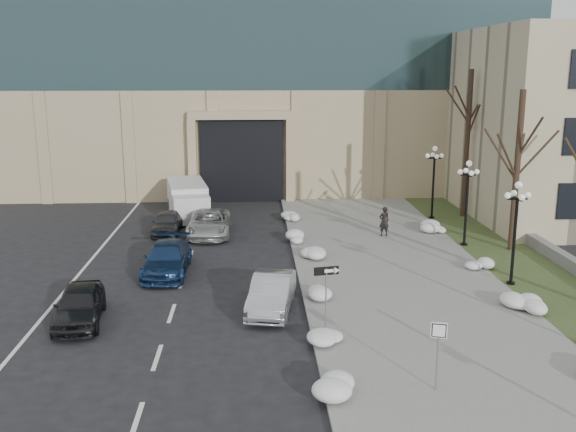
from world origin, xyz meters
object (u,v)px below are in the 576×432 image
car_a (79,305)px  car_c (167,259)px  car_b (272,293)px  pedestrian (384,221)px  lamppost_c (467,192)px  lamppost_b (516,219)px  car_d (209,223)px  lamppost_d (434,172)px  car_e (167,222)px  box_truck (188,200)px  keep_sign (438,342)px  one_way_sign (331,278)px

car_a → car_c: bearing=59.8°
car_b → pedestrian: bearing=67.7°
lamppost_c → lamppost_b: bearing=-90.0°
car_b → car_d: 12.62m
pedestrian → lamppost_d: lamppost_d is taller
car_a → car_d: bearing=65.9°
car_e → box_truck: bearing=80.5°
box_truck → lamppost_d: lamppost_d is taller
car_b → keep_sign: size_ratio=1.96×
car_a → car_b: size_ratio=0.95×
car_a → car_d: size_ratio=0.81×
car_a → lamppost_c: size_ratio=0.89×
keep_sign → one_way_sign: bearing=135.8°
lamppost_d → car_a: bearing=-138.2°
box_truck → car_c: bearing=-99.4°
car_d → car_e: car_d is taller
car_e → one_way_sign: one_way_sign is taller
pedestrian → lamppost_b: size_ratio=0.36×
car_e → pedestrian: bearing=-8.1°
car_c → box_truck: bearing=91.6°
car_a → car_b: (7.39, 0.88, 0.01)m
car_c → lamppost_b: (15.62, -2.68, 2.35)m
pedestrian → lamppost_b: (4.02, -8.62, 2.09)m
car_a → pedestrian: 18.48m
car_c → car_d: (1.53, 7.14, 0.00)m
keep_sign → lamppost_d: 23.27m
car_a → one_way_sign: bearing=-16.4°
car_a → lamppost_d: lamppost_d is taller
car_d → lamppost_d: size_ratio=1.09×
car_a → pedestrian: size_ratio=2.46×
box_truck → lamppost_c: size_ratio=1.47×
car_c → lamppost_d: size_ratio=1.04×
pedestrian → car_a: bearing=23.1°
car_c → pedestrian: pedestrian is taller
pedestrian → lamppost_c: (4.02, -2.12, 2.09)m
lamppost_c → lamppost_d: 6.50m
car_c → lamppost_c: lamppost_c is taller
pedestrian → one_way_sign: (-4.73, -13.47, 1.16)m
car_e → one_way_sign: size_ratio=1.51×
car_c → lamppost_d: lamppost_d is taller
car_c → car_a: bearing=-112.8°
lamppost_d → lamppost_c: bearing=-90.0°
box_truck → lamppost_c: 18.15m
lamppost_b → lamppost_d: same height
car_b → lamppost_d: 18.92m
lamppost_b → lamppost_d: size_ratio=1.00×
car_a → car_c: (2.57, 5.92, 0.00)m
car_b → lamppost_c: lamppost_c is taller
car_a → lamppost_b: lamppost_b is taller
car_a → keep_sign: bearing=-33.7°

